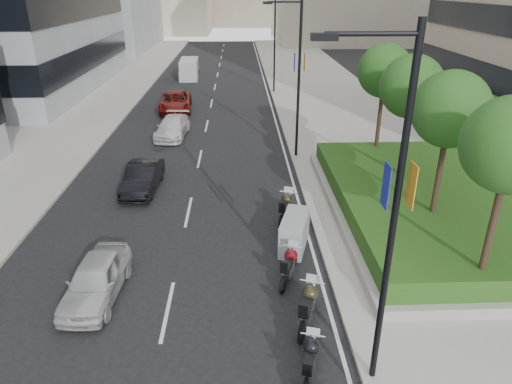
{
  "coord_description": "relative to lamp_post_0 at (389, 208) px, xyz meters",
  "views": [
    {
      "loc": [
        0.89,
        -7.82,
        9.54
      ],
      "look_at": [
        1.53,
        8.67,
        2.0
      ],
      "focal_mm": 32.0,
      "sensor_mm": 36.0,
      "label": 1
    }
  ],
  "objects": [
    {
      "name": "sidewalk_right",
      "position": [
        4.86,
        29.0,
        -4.99
      ],
      "size": [
        10.0,
        100.0,
        0.15
      ],
      "primitive_type": "cube",
      "color": "#9E9B93",
      "rests_on": "ground"
    },
    {
      "name": "sidewalk_left",
      "position": [
        -16.14,
        29.0,
        -4.99
      ],
      "size": [
        8.0,
        100.0,
        0.15
      ],
      "primitive_type": "cube",
      "color": "#9E9B93",
      "rests_on": "ground"
    },
    {
      "name": "lane_edge",
      "position": [
        -0.44,
        29.0,
        -5.06
      ],
      "size": [
        0.12,
        100.0,
        0.01
      ],
      "primitive_type": "cube",
      "color": "silver",
      "rests_on": "ground"
    },
    {
      "name": "lane_centre",
      "position": [
        -5.64,
        29.0,
        -5.06
      ],
      "size": [
        0.12,
        100.0,
        0.01
      ],
      "primitive_type": "cube",
      "color": "silver",
      "rests_on": "ground"
    },
    {
      "name": "planter",
      "position": [
        5.86,
        9.0,
        -4.72
      ],
      "size": [
        10.0,
        14.0,
        0.4
      ],
      "primitive_type": "cube",
      "color": "#9B9890",
      "rests_on": "sidewalk_right"
    },
    {
      "name": "hedge",
      "position": [
        5.86,
        9.0,
        -4.12
      ],
      "size": [
        9.4,
        13.4,
        0.8
      ],
      "primitive_type": "cube",
      "color": "#1D4413",
      "rests_on": "planter"
    },
    {
      "name": "tree_0",
      "position": [
        4.36,
        3.0,
        0.36
      ],
      "size": [
        2.8,
        2.8,
        6.3
      ],
      "color": "#332319",
      "rests_on": "planter"
    },
    {
      "name": "tree_1",
      "position": [
        4.36,
        7.0,
        0.36
      ],
      "size": [
        2.8,
        2.8,
        6.3
      ],
      "color": "#332319",
      "rests_on": "planter"
    },
    {
      "name": "tree_2",
      "position": [
        4.36,
        11.0,
        0.36
      ],
      "size": [
        2.8,
        2.8,
        6.3
      ],
      "color": "#332319",
      "rests_on": "planter"
    },
    {
      "name": "tree_3",
      "position": [
        4.36,
        15.0,
        0.36
      ],
      "size": [
        2.8,
        2.8,
        6.3
      ],
      "color": "#332319",
      "rests_on": "planter"
    },
    {
      "name": "lamp_post_0",
      "position": [
        0.0,
        0.0,
        0.0
      ],
      "size": [
        2.34,
        0.45,
        9.0
      ],
      "color": "black",
      "rests_on": "ground"
    },
    {
      "name": "lamp_post_1",
      "position": [
        0.0,
        17.0,
        0.0
      ],
      "size": [
        2.34,
        0.45,
        9.0
      ],
      "color": "black",
      "rests_on": "ground"
    },
    {
      "name": "lamp_post_2",
      "position": [
        0.0,
        35.0,
        0.0
      ],
      "size": [
        2.34,
        0.45,
        9.0
      ],
      "color": "black",
      "rests_on": "ground"
    },
    {
      "name": "motorcycle_2",
      "position": [
        -1.48,
        0.19,
        -4.53
      ],
      "size": [
        0.79,
        1.95,
        0.99
      ],
      "rotation": [
        0.0,
        0.0,
        1.29
      ],
      "color": "black",
      "rests_on": "ground"
    },
    {
      "name": "motorcycle_3",
      "position": [
        -1.23,
        2.3,
        -4.45
      ],
      "size": [
        1.02,
        2.23,
        1.16
      ],
      "rotation": [
        0.0,
        0.0,
        1.23
      ],
      "color": "black",
      "rests_on": "ground"
    },
    {
      "name": "motorcycle_4",
      "position": [
        -1.57,
        4.58,
        -4.5
      ],
      "size": [
        0.96,
        2.05,
        1.07
      ],
      "rotation": [
        0.0,
        0.0,
        1.21
      ],
      "color": "black",
      "rests_on": "ground"
    },
    {
      "name": "motorcycle_5",
      "position": [
        -1.14,
        6.71,
        -4.39
      ],
      "size": [
        1.47,
        2.38,
        1.35
      ],
      "rotation": [
        0.0,
        0.0,
        1.3
      ],
      "color": "black",
      "rests_on": "ground"
    },
    {
      "name": "motorcycle_6",
      "position": [
        -1.26,
        9.0,
        -4.45
      ],
      "size": [
        0.95,
        2.26,
        1.16
      ],
      "rotation": [
        0.0,
        0.0,
        1.27
      ],
      "color": "black",
      "rests_on": "ground"
    },
    {
      "name": "car_a",
      "position": [
        -8.06,
        3.86,
        -4.39
      ],
      "size": [
        1.81,
        4.02,
        1.34
      ],
      "primitive_type": "imported",
      "rotation": [
        0.0,
        0.0,
        -0.06
      ],
      "color": "silver",
      "rests_on": "ground"
    },
    {
      "name": "car_b",
      "position": [
        -8.14,
        12.54,
        -4.37
      ],
      "size": [
        1.63,
        4.25,
        1.38
      ],
      "primitive_type": "imported",
      "rotation": [
        0.0,
        0.0,
        -0.04
      ],
      "color": "black",
      "rests_on": "ground"
    },
    {
      "name": "car_c",
      "position": [
        -7.79,
        21.47,
        -4.4
      ],
      "size": [
        2.23,
        4.73,
        1.34
      ],
      "primitive_type": "imported",
      "rotation": [
        0.0,
        0.0,
        -0.08
      ],
      "color": "silver",
      "rests_on": "ground"
    },
    {
      "name": "car_d",
      "position": [
        -8.44,
        28.52,
        -4.31
      ],
      "size": [
        2.87,
        5.57,
        1.5
      ],
      "primitive_type": "imported",
      "rotation": [
        0.0,
        0.0,
        0.07
      ],
      "color": "maroon",
      "rests_on": "ground"
    },
    {
      "name": "delivery_van",
      "position": [
        -8.63,
        42.65,
        -4.11
      ],
      "size": [
        2.04,
        4.96,
        2.06
      ],
      "rotation": [
        0.0,
        0.0,
        0.04
      ],
      "color": "#BDBDBF",
      "rests_on": "ground"
    }
  ]
}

